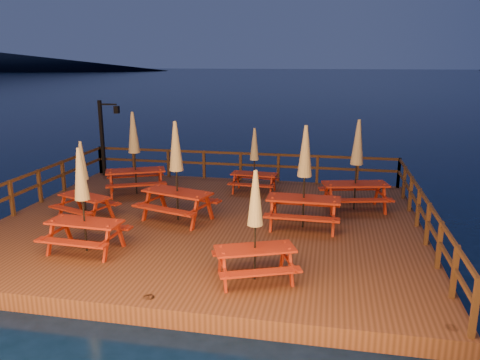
{
  "coord_description": "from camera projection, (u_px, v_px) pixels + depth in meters",
  "views": [
    {
      "loc": [
        3.38,
        -12.42,
        4.93
      ],
      "look_at": [
        0.81,
        0.6,
        1.51
      ],
      "focal_mm": 35.0,
      "sensor_mm": 36.0,
      "label": 1
    }
  ],
  "objects": [
    {
      "name": "picnic_table_3",
      "position": [
        357.0,
        164.0,
        14.23
      ],
      "size": [
        2.28,
        2.02,
        2.81
      ],
      "rotation": [
        0.0,
        0.0,
        0.23
      ],
      "color": "#9B180E",
      "rests_on": "deck"
    },
    {
      "name": "ground",
      "position": [
        209.0,
        234.0,
        13.67
      ],
      "size": [
        500.0,
        500.0,
        0.0
      ],
      "primitive_type": "plane",
      "color": "black",
      "rests_on": "ground"
    },
    {
      "name": "picnic_table_1",
      "position": [
        254.0,
        159.0,
        16.19
      ],
      "size": [
        1.67,
        1.41,
        2.27
      ],
      "rotation": [
        0.0,
        0.0,
        -0.06
      ],
      "color": "#9B180E",
      "rests_on": "deck"
    },
    {
      "name": "picnic_table_6",
      "position": [
        304.0,
        176.0,
        12.67
      ],
      "size": [
        2.01,
        1.66,
        2.85
      ],
      "rotation": [
        0.0,
        0.0,
        -0.01
      ],
      "color": "#9B180E",
      "rests_on": "deck"
    },
    {
      "name": "picnic_table_4",
      "position": [
        134.0,
        152.0,
        15.93
      ],
      "size": [
        2.49,
        2.32,
        2.84
      ],
      "rotation": [
        0.0,
        0.0,
        0.43
      ],
      "color": "#9B180E",
      "rests_on": "deck"
    },
    {
      "name": "picnic_table_5",
      "position": [
        83.0,
        179.0,
        13.49
      ],
      "size": [
        1.96,
        1.79,
        2.29
      ],
      "rotation": [
        0.0,
        0.0,
        -0.35
      ],
      "color": "#9B180E",
      "rests_on": "deck"
    },
    {
      "name": "picnic_table_2",
      "position": [
        83.0,
        199.0,
        11.1
      ],
      "size": [
        1.87,
        1.57,
        2.56
      ],
      "rotation": [
        0.0,
        0.0,
        -0.06
      ],
      "color": "#9B180E",
      "rests_on": "deck"
    },
    {
      "name": "picnic_table_7",
      "position": [
        255.0,
        224.0,
        9.64
      ],
      "size": [
        2.06,
        1.89,
        2.39
      ],
      "rotation": [
        0.0,
        0.0,
        0.38
      ],
      "color": "#9B180E",
      "rests_on": "deck"
    },
    {
      "name": "deck",
      "position": [
        209.0,
        227.0,
        13.62
      ],
      "size": [
        12.0,
        10.0,
        0.4
      ],
      "primitive_type": "cube",
      "color": "#4C2B18",
      "rests_on": "ground"
    },
    {
      "name": "railing",
      "position": [
        222.0,
        180.0,
        15.06
      ],
      "size": [
        11.8,
        9.75,
        1.1
      ],
      "color": "#392412",
      "rests_on": "deck"
    },
    {
      "name": "deck_piles",
      "position": [
        209.0,
        243.0,
        13.74
      ],
      "size": [
        11.44,
        9.44,
        1.4
      ],
      "color": "#392412",
      "rests_on": "ground"
    },
    {
      "name": "picnic_table_0",
      "position": [
        176.0,
        170.0,
        13.28
      ],
      "size": [
        2.41,
        2.18,
        2.88
      ],
      "rotation": [
        0.0,
        0.0,
        -0.3
      ],
      "color": "#9B180E",
      "rests_on": "deck"
    },
    {
      "name": "lamp_post",
      "position": [
        105.0,
        131.0,
        18.45
      ],
      "size": [
        0.85,
        0.18,
        3.0
      ],
      "color": "black",
      "rests_on": "deck"
    }
  ]
}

